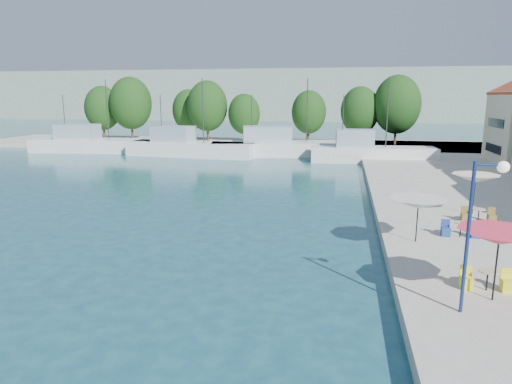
% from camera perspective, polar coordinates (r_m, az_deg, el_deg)
% --- Properties ---
extents(quay_far, '(90.00, 16.00, 0.60)m').
position_cam_1_polar(quay_far, '(70.21, 1.13, 5.91)').
color(quay_far, '#A6A296').
rests_on(quay_far, ground).
extents(hill_west, '(180.00, 40.00, 16.00)m').
position_cam_1_polar(hill_west, '(165.33, -0.91, 11.99)').
color(hill_west, gray).
rests_on(hill_west, ground).
extents(hill_east, '(140.00, 40.00, 12.00)m').
position_cam_1_polar(hill_east, '(185.37, 22.56, 10.47)').
color(hill_east, gray).
rests_on(hill_east, ground).
extents(trawler_01, '(18.10, 6.16, 10.20)m').
position_cam_1_polar(trawler_01, '(67.50, -19.61, 5.65)').
color(trawler_01, silver).
rests_on(trawler_01, ground).
extents(trawler_02, '(17.03, 5.78, 10.20)m').
position_cam_1_polar(trawler_02, '(59.77, -8.43, 5.49)').
color(trawler_02, silver).
rests_on(trawler_02, ground).
extents(trawler_03, '(21.07, 9.42, 10.20)m').
position_cam_1_polar(trawler_03, '(59.80, 3.85, 5.59)').
color(trawler_03, silver).
rests_on(trawler_03, ground).
extents(trawler_04, '(14.45, 4.56, 10.20)m').
position_cam_1_polar(trawler_04, '(55.16, 13.99, 4.75)').
color(trawler_04, silver).
rests_on(trawler_04, ground).
extents(tree_01, '(5.89, 5.89, 8.73)m').
position_cam_1_polar(tree_01, '(82.29, -18.64, 9.90)').
color(tree_01, '#3F2B19').
rests_on(tree_01, quay_far).
extents(tree_02, '(6.87, 6.87, 10.17)m').
position_cam_1_polar(tree_02, '(79.47, -15.39, 10.65)').
color(tree_02, '#3F2B19').
rests_on(tree_02, quay_far).
extents(tree_03, '(5.52, 5.52, 8.17)m').
position_cam_1_polar(tree_03, '(78.15, -8.38, 10.08)').
color(tree_03, '#3F2B19').
rests_on(tree_03, quay_far).
extents(tree_04, '(6.40, 6.40, 9.48)m').
position_cam_1_polar(tree_04, '(74.28, -6.11, 10.64)').
color(tree_04, '#3F2B19').
rests_on(tree_04, quay_far).
extents(tree_05, '(5.01, 5.01, 7.42)m').
position_cam_1_polar(tree_05, '(72.54, -1.50, 9.73)').
color(tree_05, '#3F2B19').
rests_on(tree_05, quay_far).
extents(tree_06, '(5.36, 5.36, 7.93)m').
position_cam_1_polar(tree_06, '(72.33, 6.61, 9.88)').
color(tree_06, '#3F2B19').
rests_on(tree_06, quay_far).
extents(tree_07, '(5.72, 5.72, 8.47)m').
position_cam_1_polar(tree_07, '(70.82, 12.87, 9.88)').
color(tree_07, '#3F2B19').
rests_on(tree_07, quay_far).
extents(tree_08, '(6.80, 6.80, 10.06)m').
position_cam_1_polar(tree_08, '(70.46, 17.22, 10.40)').
color(tree_08, '#3F2B19').
rests_on(tree_08, quay_far).
extents(umbrella_pink, '(2.80, 2.80, 2.53)m').
position_cam_1_polar(umbrella_pink, '(17.54, 28.13, -5.03)').
color(umbrella_pink, black).
rests_on(umbrella_pink, quay_right).
extents(umbrella_white, '(2.90, 2.90, 2.16)m').
position_cam_1_polar(umbrella_white, '(23.26, 19.63, -1.35)').
color(umbrella_white, black).
rests_on(umbrella_white, quay_right).
extents(umbrella_cream, '(2.78, 2.78, 2.44)m').
position_cam_1_polar(umbrella_cream, '(30.02, 25.76, 1.54)').
color(umbrella_cream, black).
rests_on(umbrella_cream, quay_right).
extents(cafe_table_01, '(1.82, 0.70, 0.76)m').
position_cam_1_polar(cafe_table_01, '(18.94, 26.89, -10.08)').
color(cafe_table_01, black).
rests_on(cafe_table_01, quay_right).
extents(cafe_table_02, '(1.82, 0.70, 0.76)m').
position_cam_1_polar(cafe_table_02, '(25.25, 24.18, -4.51)').
color(cafe_table_02, black).
rests_on(cafe_table_02, quay_right).
extents(cafe_table_03, '(1.82, 0.70, 0.76)m').
position_cam_1_polar(cafe_table_03, '(28.67, 26.04, -2.81)').
color(cafe_table_03, black).
rests_on(cafe_table_03, quay_right).
extents(street_lamp, '(1.04, 0.36, 5.03)m').
position_cam_1_polar(street_lamp, '(15.87, 26.36, -1.99)').
color(street_lamp, navy).
rests_on(street_lamp, quay_right).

